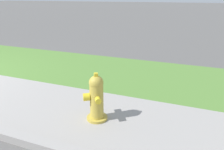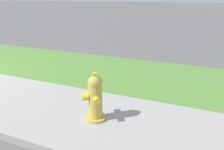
{
  "view_description": "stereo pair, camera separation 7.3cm",
  "coord_description": "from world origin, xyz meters",
  "views": [
    {
      "loc": [
        5.69,
        -2.84,
        1.9
      ],
      "look_at": [
        4.21,
        0.94,
        0.4
      ],
      "focal_mm": 35.0,
      "sensor_mm": 36.0,
      "label": 1
    },
    {
      "loc": [
        5.76,
        -2.81,
        1.9
      ],
      "look_at": [
        4.21,
        0.94,
        0.4
      ],
      "focal_mm": 35.0,
      "sensor_mm": 36.0,
      "label": 2
    }
  ],
  "objects": [
    {
      "name": "grass_verge",
      "position": [
        0.0,
        2.22,
        0.0
      ],
      "size": [
        18.0,
        2.63,
        0.01
      ],
      "primitive_type": "cube",
      "color": "#568438",
      "rests_on": "ground"
    },
    {
      "name": "fire_hydrant_across_street",
      "position": [
        4.34,
        -0.07,
        0.38
      ],
      "size": [
        0.37,
        0.38,
        0.8
      ],
      "rotation": [
        0.0,
        0.0,
        2.16
      ],
      "color": "gold",
      "rests_on": "ground"
    }
  ]
}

